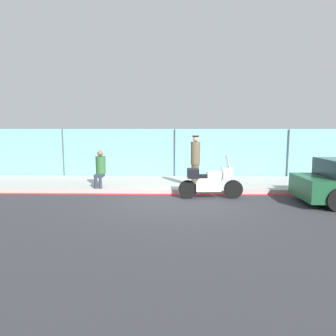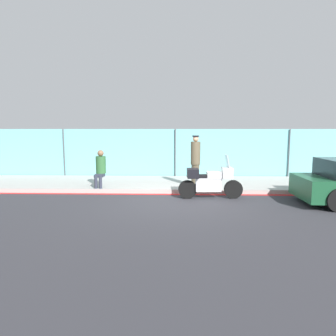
% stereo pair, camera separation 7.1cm
% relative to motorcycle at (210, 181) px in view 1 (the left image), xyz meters
% --- Properties ---
extents(ground_plane, '(120.00, 120.00, 0.00)m').
position_rel_motorcycle_xyz_m(ground_plane, '(-1.16, -0.54, -0.58)').
color(ground_plane, '#2D2D33').
extents(sidewalk, '(37.89, 3.18, 0.16)m').
position_rel_motorcycle_xyz_m(sidewalk, '(-1.16, 2.25, -0.51)').
color(sidewalk, '#9E9E99').
rests_on(sidewalk, ground_plane).
extents(curb_paint_stripe, '(37.89, 0.18, 0.01)m').
position_rel_motorcycle_xyz_m(curb_paint_stripe, '(-1.16, 0.57, -0.58)').
color(curb_paint_stripe, red).
rests_on(curb_paint_stripe, ground_plane).
extents(storefront_fence, '(36.00, 0.17, 2.28)m').
position_rel_motorcycle_xyz_m(storefront_fence, '(-1.16, 3.93, 0.56)').
color(storefront_fence, '#6BB2B7').
rests_on(storefront_fence, ground_plane).
extents(motorcycle, '(2.12, 0.55, 1.45)m').
position_rel_motorcycle_xyz_m(motorcycle, '(0.00, 0.00, 0.00)').
color(motorcycle, black).
rests_on(motorcycle, ground_plane).
extents(officer_standing, '(0.35, 0.35, 1.89)m').
position_rel_motorcycle_xyz_m(officer_standing, '(-0.40, 1.23, 0.55)').
color(officer_standing, brown).
rests_on(officer_standing, sidewalk).
extents(person_seated_on_curb, '(0.36, 0.68, 1.35)m').
position_rel_motorcycle_xyz_m(person_seated_on_curb, '(-3.90, 1.14, 0.32)').
color(person_seated_on_curb, '#2D3342').
rests_on(person_seated_on_curb, sidewalk).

